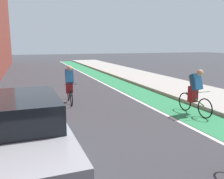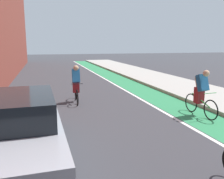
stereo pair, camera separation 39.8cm
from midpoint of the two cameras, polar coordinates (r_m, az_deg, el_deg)
The scene contains 7 objects.
ground_plane at distance 11.64m, azimuth -4.24°, elevation -1.62°, with size 95.68×95.68×0.00m, color #38383D.
bike_lane_paint at distance 14.38m, azimuth 6.00°, elevation 0.73°, with size 1.60×43.49×0.00m, color #2D8451.
lane_divider_stripe at distance 14.07m, azimuth 2.59°, elevation 0.56°, with size 0.12×43.49×0.00m, color white.
sidewalk_right at distance 15.47m, azimuth 14.69°, elevation 1.40°, with size 3.43×43.49×0.14m, color #A8A59E.
parked_sedan_silver at distance 5.24m, azimuth -20.76°, elevation -8.90°, with size 2.07×4.79×1.53m.
cyclist_trailing at distance 8.97m, azimuth 21.38°, elevation -0.51°, with size 0.48×1.74×1.62m.
cyclist_far at distance 10.38m, azimuth -7.35°, elevation 1.35°, with size 0.48×1.70×1.61m.
Camera 2 is at (-2.07, 6.54, 2.49)m, focal length 38.90 mm.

